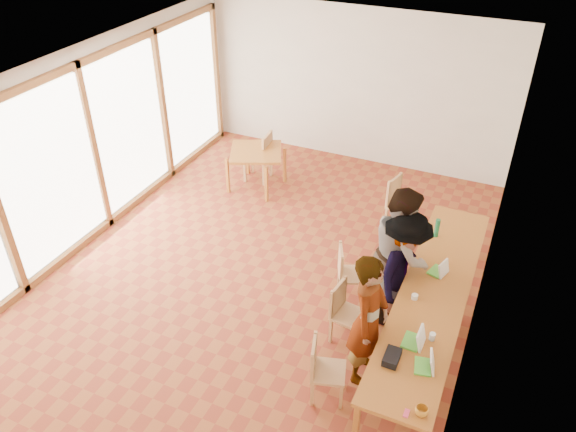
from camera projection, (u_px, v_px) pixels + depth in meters
name	position (u px, v px, depth m)	size (l,w,h in m)	color
ground	(266.00, 269.00, 8.47)	(8.00, 8.00, 0.00)	brown
wall_back	(357.00, 87.00, 10.67)	(6.00, 0.10, 3.00)	beige
wall_front	(49.00, 409.00, 4.60)	(6.00, 0.10, 3.00)	beige
wall_right	(492.00, 236.00, 6.61)	(0.10, 8.00, 3.00)	beige
window_wall	(92.00, 144.00, 8.65)	(0.10, 8.00, 3.00)	white
ceiling	(261.00, 75.00, 6.79)	(6.00, 8.00, 0.04)	white
communal_table	(434.00, 295.00, 6.95)	(0.80, 4.00, 0.75)	#A96225
side_table	(256.00, 155.00, 10.14)	(0.90, 0.90, 0.75)	#A96225
chair_near	(321.00, 364.00, 6.28)	(0.48, 0.48, 0.44)	tan
chair_mid	(344.00, 306.00, 7.04)	(0.45, 0.45, 0.45)	tan
chair_far	(347.00, 268.00, 7.68)	(0.52, 0.52, 0.45)	tan
chair_empty	(398.00, 198.00, 9.12)	(0.52, 0.52, 0.48)	tan
chair_spare	(263.00, 152.00, 10.41)	(0.48, 0.48, 0.51)	tan
person_near	(369.00, 320.00, 6.35)	(0.63, 0.42, 1.74)	gray
person_mid	(401.00, 253.00, 7.25)	(0.92, 0.72, 1.90)	gray
person_far	(403.00, 269.00, 7.17)	(1.08, 0.62, 1.67)	gray
laptop_near	(427.00, 364.00, 5.89)	(0.25, 0.27, 0.20)	#58C93F
laptop_mid	(416.00, 340.00, 6.17)	(0.23, 0.27, 0.22)	#58C93F
laptop_far	(440.00, 270.00, 7.19)	(0.26, 0.28, 0.20)	#58C93F
yellow_mug	(422.00, 411.00, 5.41)	(0.13, 0.13, 0.10)	orange
green_bottle	(437.00, 228.00, 7.82)	(0.07, 0.07, 0.28)	#1B6B3D
clear_glass	(432.00, 337.00, 6.23)	(0.07, 0.07, 0.09)	silver
condiment_cup	(415.00, 297.00, 6.80)	(0.08, 0.08, 0.06)	white
pink_phone	(406.00, 413.00, 5.44)	(0.05, 0.10, 0.01)	#DA3E6A
black_pouch	(392.00, 357.00, 5.98)	(0.16, 0.26, 0.09)	black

